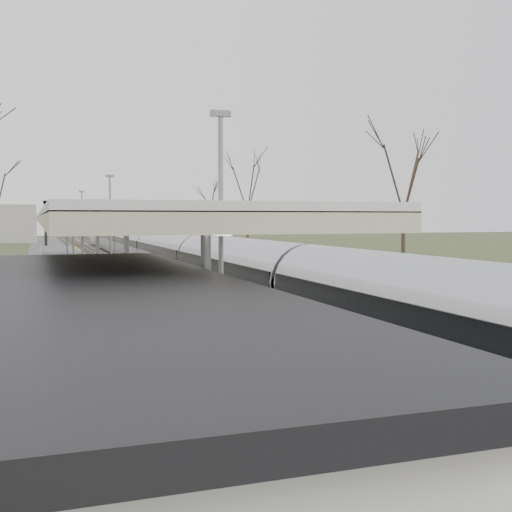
{
  "coord_description": "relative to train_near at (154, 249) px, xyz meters",
  "views": [
    {
      "loc": [
        -11.22,
        1.62,
        3.93
      ],
      "look_at": [
        -0.66,
        32.26,
        2.0
      ],
      "focal_mm": 45.0,
      "sensor_mm": 36.0,
      "label": 1
    }
  ],
  "objects": [
    {
      "name": "train_far",
      "position": [
        7.0,
        45.5,
        0.0
      ],
      "size": [
        2.62,
        75.21,
        3.05
      ],
      "color": "#ABADB6",
      "rests_on": "ground"
    },
    {
      "name": "track_bed",
      "position": [
        2.76,
        3.74,
        -1.42
      ],
      "size": [
        24.0,
        160.0,
        0.22
      ],
      "color": "#474442",
      "rests_on": "ground"
    },
    {
      "name": "signal_gantry",
      "position": [
        2.79,
        33.72,
        3.43
      ],
      "size": [
        21.0,
        0.59,
        6.08
      ],
      "color": "black",
      "rests_on": "ground"
    },
    {
      "name": "passenger",
      "position": [
        -5.47,
        -34.64,
        0.36
      ],
      "size": [
        0.48,
        0.66,
        1.68
      ],
      "primitive_type": "imported",
      "rotation": [
        0.0,
        0.0,
        1.44
      ],
      "color": "navy",
      "rests_on": "platform"
    },
    {
      "name": "train_near",
      "position": [
        0.0,
        0.0,
        0.0
      ],
      "size": [
        2.62,
        90.21,
        3.05
      ],
      "color": "#ABADB6",
      "rests_on": "ground"
    },
    {
      "name": "canopy",
      "position": [
        -6.55,
        -18.28,
        2.45
      ],
      "size": [
        4.1,
        50.0,
        3.11
      ],
      "color": "slate",
      "rests_on": "platform"
    },
    {
      "name": "tree_east_far",
      "position": [
        16.5,
        -9.26,
        5.81
      ],
      "size": [
        5.0,
        5.0,
        10.3
      ],
      "color": "#2D231C",
      "rests_on": "ground"
    },
    {
      "name": "platform",
      "position": [
        -6.55,
        -13.76,
        -0.98
      ],
      "size": [
        3.5,
        69.0,
        1.0
      ],
      "primitive_type": "cube",
      "color": "#9E9B93",
      "rests_on": "ground"
    }
  ]
}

